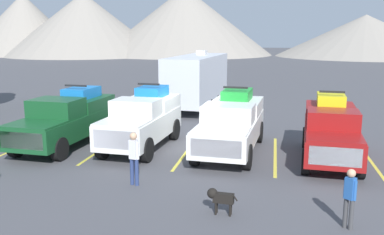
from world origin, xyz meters
TOP-DOWN VIEW (x-y plane):
  - ground_plane at (0.00, 0.00)m, footprint 240.00×240.00m
  - pickup_truck_a at (-5.30, -0.90)m, footprint 2.53×5.94m
  - pickup_truck_b at (-1.96, -0.69)m, footprint 2.38×5.34m
  - pickup_truck_c at (1.78, -0.60)m, footprint 2.51×5.99m
  - pickup_truck_d at (5.60, -1.06)m, footprint 2.34×5.35m
  - lot_stripe_a at (-7.13, -0.90)m, footprint 0.12×5.50m
  - lot_stripe_b at (-3.57, -0.90)m, footprint 0.12×5.50m
  - lot_stripe_c at (0.00, -0.90)m, footprint 0.12×5.50m
  - lot_stripe_d at (3.57, -0.90)m, footprint 0.12×5.50m
  - lot_stripe_e at (7.13, -0.90)m, footprint 0.12×5.50m
  - camper_trailer_a at (-1.40, 9.05)m, footprint 3.00×9.05m
  - person_a at (-0.86, -5.16)m, footprint 0.37×0.26m
  - person_c at (5.34, -7.12)m, footprint 0.29×0.28m
  - dog at (2.08, -6.87)m, footprint 0.83×0.29m
  - mountain_ridge at (11.19, 71.74)m, footprint 138.45×44.61m

SIDE VIEW (x-z plane):
  - ground_plane at x=0.00m, z-range 0.00..0.00m
  - lot_stripe_a at x=-7.13m, z-range 0.00..0.01m
  - lot_stripe_b at x=-3.57m, z-range 0.00..0.01m
  - lot_stripe_c at x=0.00m, z-range 0.00..0.01m
  - lot_stripe_d at x=3.57m, z-range 0.00..0.01m
  - lot_stripe_e at x=7.13m, z-range 0.00..0.01m
  - dog at x=2.08m, z-range 0.13..0.84m
  - person_c at x=5.34m, z-range 0.12..1.67m
  - person_a at x=-0.86m, z-range 0.13..1.86m
  - pickup_truck_d at x=5.60m, z-range -0.12..2.43m
  - pickup_truck_a at x=-5.30m, z-range -0.09..2.43m
  - pickup_truck_c at x=1.78m, z-range -0.10..2.46m
  - pickup_truck_b at x=-1.96m, z-range -0.10..2.54m
  - camper_trailer_a at x=-1.40m, z-range 0.10..3.74m
  - mountain_ridge at x=11.19m, z-range -1.19..14.26m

